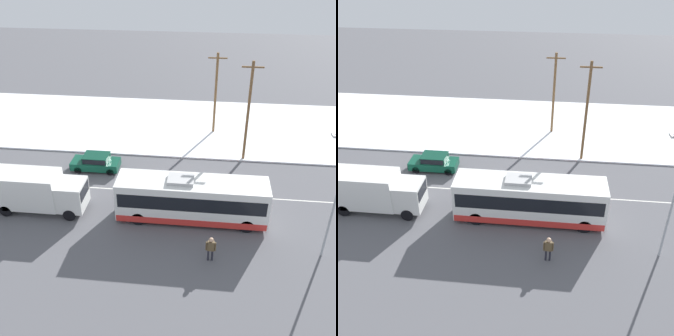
% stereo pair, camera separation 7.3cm
% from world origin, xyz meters
% --- Properties ---
extents(ground_plane, '(120.00, 120.00, 0.00)m').
position_xyz_m(ground_plane, '(0.00, 0.00, 0.00)').
color(ground_plane, '#56565B').
extents(snow_lot, '(80.00, 14.26, 0.12)m').
position_xyz_m(snow_lot, '(0.00, 12.81, 0.06)').
color(snow_lot, white).
rests_on(snow_lot, ground_plane).
extents(lane_marking_center, '(60.00, 0.12, 0.00)m').
position_xyz_m(lane_marking_center, '(0.00, 0.00, 0.00)').
color(lane_marking_center, silver).
rests_on(lane_marking_center, ground_plane).
extents(city_bus, '(10.51, 2.57, 3.34)m').
position_xyz_m(city_bus, '(-0.18, -3.05, 1.63)').
color(city_bus, white).
rests_on(city_bus, ground_plane).
extents(box_truck, '(7.33, 2.30, 3.09)m').
position_xyz_m(box_truck, '(-11.67, -3.25, 1.71)').
color(box_truck, silver).
rests_on(box_truck, ground_plane).
extents(sedan_car, '(4.11, 1.80, 1.42)m').
position_xyz_m(sedan_car, '(-8.77, 2.86, 0.78)').
color(sedan_car, '#0F4733').
rests_on(sedan_car, ground_plane).
extents(pedestrian_at_stop, '(0.65, 0.29, 1.80)m').
position_xyz_m(pedestrian_at_stop, '(1.26, -7.21, 1.10)').
color(pedestrian_at_stop, '#23232D').
rests_on(pedestrian_at_stop, ground_plane).
extents(streetlamp, '(0.36, 2.99, 7.45)m').
position_xyz_m(streetlamp, '(8.32, -5.38, 4.75)').
color(streetlamp, '#9EA3A8').
rests_on(streetlamp, ground_plane).
extents(utility_pole_roadside, '(1.80, 0.24, 8.99)m').
position_xyz_m(utility_pole_roadside, '(4.01, 6.09, 4.68)').
color(utility_pole_roadside, brown).
rests_on(utility_pole_roadside, ground_plane).
extents(utility_pole_snowlot, '(1.80, 0.24, 8.18)m').
position_xyz_m(utility_pole_snowlot, '(1.23, 11.48, 4.28)').
color(utility_pole_snowlot, brown).
rests_on(utility_pole_snowlot, ground_plane).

